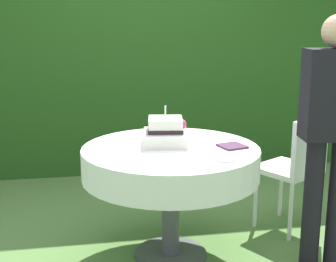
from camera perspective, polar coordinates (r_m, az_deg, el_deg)
name	(u,v)px	position (r m, az deg, el deg)	size (l,w,h in m)	color
ground_plane	(170,255)	(3.32, 0.31, -14.82)	(20.00, 20.00, 0.00)	#547A3D
foliage_hedge	(135,55)	(5.05, -4.06, 9.21)	(5.34, 0.64, 2.42)	#234C19
cake_table	(171,163)	(3.06, 0.32, -3.96)	(1.15, 1.15, 0.76)	#4C4C51
wedding_cake	(166,132)	(3.09, -0.26, -0.17)	(0.33, 0.33, 0.26)	white
serving_plate_near	(225,159)	(2.79, 6.88, -3.36)	(0.13, 0.13, 0.01)	white
serving_plate_far	(204,133)	(3.39, 4.39, -0.29)	(0.13, 0.13, 0.01)	white
napkin_stack	(232,146)	(3.07, 7.79, -1.83)	(0.15, 0.15, 0.01)	#4C2D47
garden_chair	(297,163)	(3.60, 15.36, -3.73)	(0.55, 0.55, 0.89)	white
standing_person	(331,126)	(3.05, 19.17, 0.53)	(0.38, 0.25, 1.60)	black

